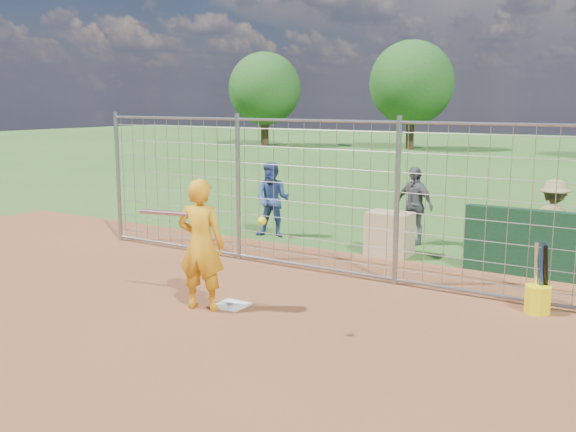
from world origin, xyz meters
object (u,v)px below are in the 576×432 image
Objects in this scene: bystander_c at (553,222)px; bucket_with_bats at (538,295)px; batter at (201,245)px; equipment_bin at (389,234)px; bystander_a at (273,200)px; bystander_b at (414,205)px.

bucket_with_bats is at bearing 101.51° from bystander_c.
batter reaches higher than equipment_bin.
batter is at bearing -102.14° from equipment_bin.
bucket_with_bats is (3.02, -2.01, -0.15)m from equipment_bin.
bystander_a is 2.74m from equipment_bin.
batter is at bearing -149.98° from bucket_with_bats.
bystander_a reaches higher than bystander_b.
batter reaches higher than bystander_c.
bucket_with_bats is (5.73, -2.20, -0.54)m from bystander_a.
batter is 6.34m from bystander_c.
bystander_c reaches higher than equipment_bin.
equipment_bin is (0.90, 4.28, -0.50)m from batter.
bystander_c is 2.84m from equipment_bin.
bystander_a is at bearing -82.55° from batter.
bystander_c is at bearing 97.25° from bucket_with_bats.
batter is at bearing 60.29° from bystander_c.
bystander_a is at bearing 175.72° from equipment_bin.
bystander_c is at bearing -7.77° from bystander_a.
batter is 5.51m from bystander_b.
bucket_with_bats reaches higher than equipment_bin.
equipment_bin is (2.71, -0.19, -0.39)m from bystander_a.
bystander_a is at bearing 12.62° from bystander_c.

